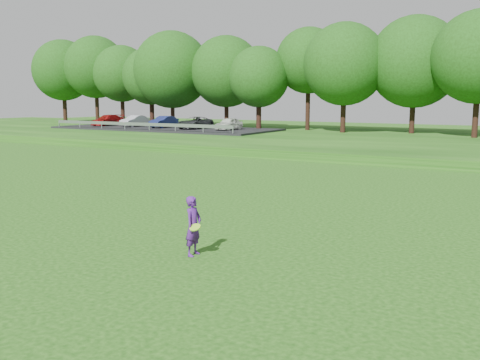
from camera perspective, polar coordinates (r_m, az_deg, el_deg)
The scene contains 6 objects.
ground at distance 16.45m, azimuth -14.16°, elevation -5.27°, with size 140.00×140.00×0.00m, color #133E0C.
berm at distance 46.83m, azimuth 16.43°, elevation 4.03°, with size 130.00×30.00×0.60m, color #133E0C.
walking_path at distance 33.51m, azimuth 10.54°, elevation 1.98°, with size 130.00×1.60×0.04m, color gray.
treeline at distance 50.75m, azimuth 17.96°, elevation 13.12°, with size 104.00×7.00×15.00m, color #1A3B0D, non-canonical shape.
parking_lot at distance 56.57m, azimuth -8.25°, elevation 5.80°, with size 24.00×9.00×1.38m.
woman at distance 13.41m, azimuth -5.00°, elevation -4.91°, with size 0.53×0.61×1.51m.
Camera 1 is at (11.29, -11.30, 3.93)m, focal length 40.00 mm.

